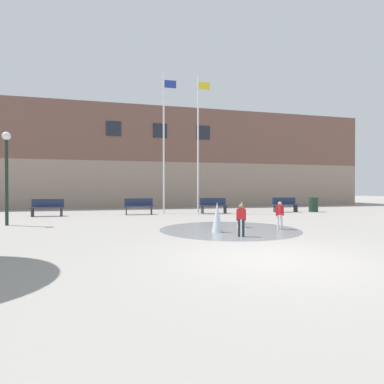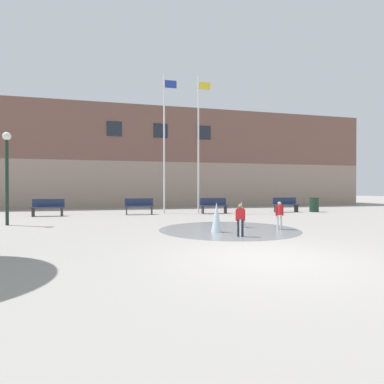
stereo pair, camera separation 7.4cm
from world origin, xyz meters
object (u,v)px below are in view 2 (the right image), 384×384
object	(u,v)px
park_bench_center	(214,205)
lamp_post_left_lane	(7,164)
park_bench_far_right	(286,204)
child_with_pink_shirt	(240,217)
flagpole_right	(199,140)
park_bench_far_left	(48,207)
child_running	(279,213)
trash_can	(314,205)
flagpole_left	(165,139)
park_bench_under_left_flagpole	(139,206)

from	to	relation	value
park_bench_center	lamp_post_left_lane	distance (m)	10.59
park_bench_far_right	child_with_pink_shirt	world-z (taller)	child_with_pink_shirt
child_with_pink_shirt	flagpole_right	bearing A→B (deg)	-72.30
park_bench_far_left	child_running	distance (m)	11.95
park_bench_center	flagpole_right	bearing A→B (deg)	135.39
trash_can	child_with_pink_shirt	bearing A→B (deg)	-135.50
flagpole_right	child_with_pink_shirt	bearing A→B (deg)	-96.71
park_bench_far_left	child_running	bearing A→B (deg)	-39.21
child_with_pink_shirt	park_bench_far_right	bearing A→B (deg)	-103.11
child_running	flagpole_right	bearing A→B (deg)	-112.99
child_with_pink_shirt	trash_can	size ratio (longest dim) A/B	1.10
park_bench_far_right	flagpole_right	world-z (taller)	flagpole_right
flagpole_left	park_bench_far_right	bearing A→B (deg)	-5.78
flagpole_left	trash_can	bearing A→B (deg)	-6.36
child_running	trash_can	distance (m)	9.45
park_bench_far_right	child_running	bearing A→B (deg)	-121.92
park_bench_under_left_flagpole	trash_can	xyz separation A→B (m)	(10.85, -0.57, -0.03)
flagpole_left	flagpole_right	bearing A→B (deg)	-0.00
child_with_pink_shirt	park_bench_far_left	bearing A→B (deg)	-25.74
park_bench_center	child_running	distance (m)	7.32
park_bench_under_left_flagpole	flagpole_right	xyz separation A→B (m)	(3.61, 0.47, 3.95)
trash_can	lamp_post_left_lane	bearing A→B (deg)	-168.15
park_bench_far_left	flagpole_left	world-z (taller)	flagpole_left
park_bench_far_right	lamp_post_left_lane	world-z (taller)	lamp_post_left_lane
child_with_pink_shirt	flagpole_left	size ratio (longest dim) A/B	0.12
park_bench_far_right	child_running	xyz separation A→B (m)	(-4.53, -7.27, 0.10)
flagpole_right	trash_can	distance (m)	8.33
flagpole_left	park_bench_under_left_flagpole	bearing A→B (deg)	-162.84
park_bench_far_right	trash_can	world-z (taller)	park_bench_far_right
park_bench_center	child_with_pink_shirt	size ratio (longest dim) A/B	1.62
trash_can	park_bench_far_left	bearing A→B (deg)	177.94
park_bench_under_left_flagpole	trash_can	distance (m)	10.86
flagpole_left	park_bench_far_left	bearing A→B (deg)	-175.64
park_bench_center	child_with_pink_shirt	bearing A→B (deg)	-102.06
child_with_pink_shirt	lamp_post_left_lane	world-z (taller)	lamp_post_left_lane
child_running	flagpole_left	distance (m)	9.38
park_bench_far_left	park_bench_center	xyz separation A→B (m)	(9.11, -0.24, 0.00)
lamp_post_left_lane	flagpole_left	bearing A→B (deg)	32.84
child_running	child_with_pink_shirt	size ratio (longest dim) A/B	1.00
park_bench_center	flagpole_right	size ratio (longest dim) A/B	0.19
child_with_pink_shirt	flagpole_right	size ratio (longest dim) A/B	0.12
park_bench_under_left_flagpole	park_bench_far_right	size ratio (longest dim) A/B	1.00
child_running	flagpole_left	size ratio (longest dim) A/B	0.12
child_with_pink_shirt	flagpole_left	xyz separation A→B (m)	(-1.01, 9.22, 3.82)
park_bench_far_left	trash_can	distance (m)	15.63
child_running	trash_can	world-z (taller)	child_running
park_bench_far_left	park_bench_far_right	distance (m)	13.80
park_bench_under_left_flagpole	child_running	distance (m)	8.80
trash_can	park_bench_far_right	bearing A→B (deg)	171.25
trash_can	flagpole_left	bearing A→B (deg)	173.64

